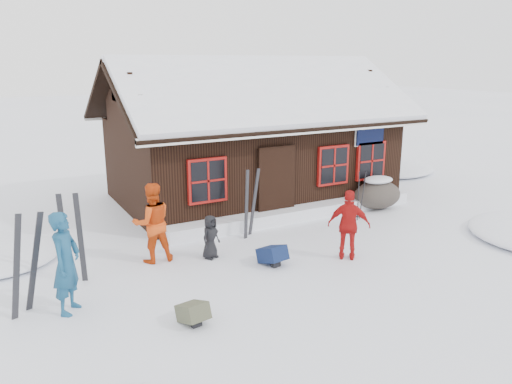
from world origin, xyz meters
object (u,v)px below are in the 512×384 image
(skier_teal, at_px, (66,263))
(boulder, at_px, (377,194))
(ski_poles, at_px, (360,196))
(skier_crouched, at_px, (210,237))
(skier_orange_left, at_px, (152,223))
(backpack_blue, at_px, (272,258))
(skier_orange_right, at_px, (349,225))
(ski_pair_left, at_px, (26,265))
(backpack_olive, at_px, (193,316))

(skier_teal, xyz_separation_m, boulder, (9.02, 2.25, -0.46))
(ski_poles, bearing_deg, skier_crouched, -172.73)
(skier_orange_left, relative_size, boulder, 1.17)
(backpack_blue, bearing_deg, skier_orange_right, -26.76)
(boulder, bearing_deg, ski_pair_left, -168.86)
(ski_poles, height_order, backpack_blue, ski_poles)
(skier_orange_left, xyz_separation_m, ski_poles, (5.90, 0.17, -0.22))
(ski_poles, bearing_deg, boulder, 26.78)
(skier_teal, distance_m, boulder, 9.31)
(skier_crouched, distance_m, boulder, 6.01)
(skier_teal, xyz_separation_m, backpack_olive, (1.71, -1.43, -0.77))
(ski_pair_left, height_order, backpack_blue, ski_pair_left)
(skier_crouched, bearing_deg, skier_orange_left, 133.37)
(skier_orange_right, bearing_deg, boulder, -100.09)
(skier_crouched, bearing_deg, skier_teal, 172.82)
(skier_orange_right, xyz_separation_m, boulder, (3.27, 2.69, -0.34))
(backpack_blue, bearing_deg, ski_pair_left, 168.07)
(skier_teal, xyz_separation_m, backpack_blue, (4.14, 0.08, -0.75))
(skier_crouched, height_order, ski_poles, ski_poles)
(boulder, xyz_separation_m, backpack_blue, (-4.88, -2.16, -0.28))
(skier_orange_left, xyz_separation_m, boulder, (7.05, 0.75, -0.43))
(boulder, height_order, ski_poles, ski_poles)
(skier_teal, bearing_deg, boulder, -41.97)
(skier_crouched, bearing_deg, ski_pair_left, 164.89)
(skier_orange_right, bearing_deg, skier_orange_left, 13.31)
(skier_orange_right, xyz_separation_m, ski_pair_left, (-6.36, 0.79, 0.09))
(backpack_blue, xyz_separation_m, backpack_olive, (-2.43, -1.51, -0.02))
(skier_orange_left, bearing_deg, skier_orange_right, 155.68)
(backpack_blue, distance_m, backpack_olive, 2.86)
(boulder, bearing_deg, ski_poles, -153.22)
(skier_orange_right, distance_m, ski_pair_left, 6.41)
(skier_teal, height_order, ski_poles, skier_teal)
(skier_orange_left, relative_size, ski_poles, 1.27)
(skier_orange_left, height_order, ski_poles, skier_orange_left)
(skier_teal, relative_size, skier_crouched, 1.84)
(boulder, bearing_deg, backpack_blue, -156.14)
(ski_pair_left, xyz_separation_m, backpack_blue, (4.74, -0.26, -0.71))
(skier_crouched, xyz_separation_m, backpack_blue, (1.01, -0.98, -0.34))
(boulder, bearing_deg, skier_orange_right, -140.56)
(skier_teal, xyz_separation_m, skier_orange_left, (1.98, 1.50, -0.03))
(skier_orange_right, relative_size, ski_pair_left, 0.86)
(ski_pair_left, xyz_separation_m, ski_poles, (8.48, 1.32, -0.22))
(skier_orange_left, distance_m, skier_orange_right, 4.25)
(backpack_olive, bearing_deg, skier_orange_left, 75.75)
(ski_poles, xyz_separation_m, backpack_olive, (-6.16, -3.09, -0.51))
(ski_poles, bearing_deg, backpack_blue, -157.07)
(skier_crouched, distance_m, ski_poles, 4.78)
(skier_teal, relative_size, ski_poles, 1.31)
(ski_poles, bearing_deg, ski_pair_left, -171.18)
(skier_orange_right, bearing_deg, skier_teal, 36.09)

